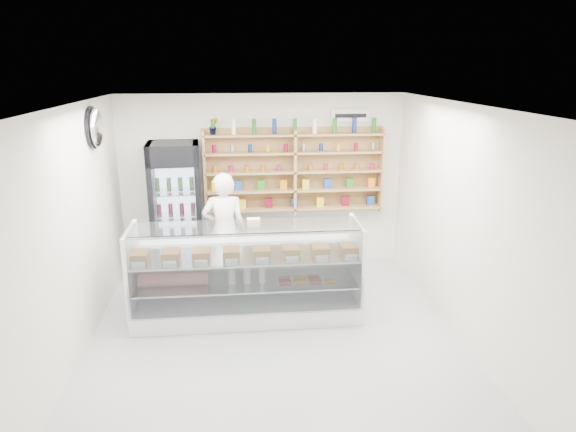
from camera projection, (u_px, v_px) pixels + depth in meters
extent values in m
plane|color=#98999D|center=(275.00, 338.00, 6.28)|extent=(5.00, 5.00, 0.00)
plane|color=white|center=(273.00, 105.00, 5.49)|extent=(5.00, 5.00, 0.00)
plane|color=silver|center=(263.00, 182.00, 8.27)|extent=(4.50, 0.00, 4.50)
plane|color=silver|center=(301.00, 342.00, 3.50)|extent=(4.50, 0.00, 4.50)
plane|color=silver|center=(71.00, 236.00, 5.67)|extent=(0.00, 5.00, 5.00)
plane|color=silver|center=(463.00, 224.00, 6.10)|extent=(0.00, 5.00, 5.00)
cube|color=white|center=(248.00, 308.00, 6.80)|extent=(2.94, 0.83, 0.24)
cube|color=white|center=(246.00, 267.00, 7.04)|extent=(2.94, 0.05, 0.62)
cube|color=silver|center=(247.00, 282.00, 6.69)|extent=(2.82, 0.73, 0.02)
cube|color=silver|center=(246.00, 256.00, 6.59)|extent=(2.88, 0.77, 0.02)
cube|color=silver|center=(247.00, 275.00, 6.23)|extent=(2.88, 0.12, 1.02)
cube|color=silver|center=(246.00, 226.00, 6.42)|extent=(2.88, 0.58, 0.01)
imported|color=white|center=(224.00, 231.00, 7.53)|extent=(0.65, 0.43, 1.75)
cube|color=black|center=(177.00, 211.00, 7.89)|extent=(0.81, 0.79, 2.11)
cube|color=#31053B|center=(168.00, 157.00, 7.30)|extent=(0.75, 0.08, 0.30)
cube|color=silver|center=(173.00, 224.00, 7.57)|extent=(0.64, 0.05, 1.67)
cube|color=#A6804E|center=(205.00, 174.00, 7.97)|extent=(0.04, 0.28, 1.33)
cube|color=#A6804E|center=(295.00, 172.00, 8.11)|extent=(0.04, 0.28, 1.33)
cube|color=#A6804E|center=(381.00, 170.00, 8.24)|extent=(0.04, 0.28, 1.33)
cube|color=#A6804E|center=(294.00, 208.00, 8.28)|extent=(2.80, 0.28, 0.03)
cube|color=#A6804E|center=(294.00, 190.00, 8.19)|extent=(2.80, 0.28, 0.03)
cube|color=#A6804E|center=(295.00, 171.00, 8.11)|extent=(2.80, 0.28, 0.03)
cube|color=#A6804E|center=(295.00, 153.00, 8.02)|extent=(2.80, 0.28, 0.03)
cube|color=#A6804E|center=(295.00, 135.00, 7.94)|extent=(2.80, 0.28, 0.03)
imported|color=#1E6626|center=(214.00, 126.00, 7.78)|extent=(0.17, 0.15, 0.26)
ellipsoid|color=silver|center=(97.00, 128.00, 6.52)|extent=(0.15, 0.50, 0.50)
cube|color=white|center=(350.00, 116.00, 8.08)|extent=(0.62, 0.03, 0.20)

